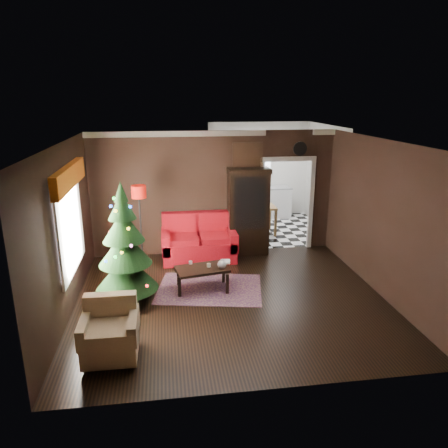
{
  "coord_description": "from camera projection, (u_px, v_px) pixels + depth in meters",
  "views": [
    {
      "loc": [
        -1.11,
        -6.86,
        3.52
      ],
      "look_at": [
        0.0,
        0.9,
        1.15
      ],
      "focal_mm": 34.05,
      "sensor_mm": 36.0,
      "label": 1
    }
  ],
  "objects": [
    {
      "name": "kitchen_counter",
      "position": [
        260.0,
        203.0,
        12.7
      ],
      "size": [
        1.8,
        0.6,
        0.9
      ],
      "primitive_type": "cube",
      "color": "silver",
      "rests_on": "ground"
    },
    {
      "name": "floor_lamp",
      "position": [
        141.0,
        231.0,
        8.84
      ],
      "size": [
        0.37,
        0.37,
        1.91
      ],
      "primitive_type": null,
      "rotation": [
        0.0,
        0.0,
        -0.15
      ],
      "color": "black",
      "rests_on": "ground"
    },
    {
      "name": "kitchen_table",
      "position": [
        261.0,
        220.0,
        11.26
      ],
      "size": [
        0.7,
        0.7,
        0.75
      ],
      "primitive_type": null,
      "color": "brown",
      "rests_on": "ground"
    },
    {
      "name": "book",
      "position": [
        221.0,
        256.0,
        8.16
      ],
      "size": [
        0.18,
        0.05,
        0.25
      ],
      "primitive_type": "imported",
      "rotation": [
        0.0,
        0.0,
        -0.15
      ],
      "color": "gray",
      "rests_on": "coffee_table"
    },
    {
      "name": "loveseat",
      "position": [
        199.0,
        238.0,
        9.41
      ],
      "size": [
        1.7,
        0.9,
        1.0
      ],
      "primitive_type": null,
      "color": "maroon",
      "rests_on": "ground"
    },
    {
      "name": "rug",
      "position": [
        210.0,
        289.0,
        8.07
      ],
      "size": [
        2.18,
        1.76,
        0.01
      ],
      "primitive_type": "cube",
      "rotation": [
        0.0,
        0.0,
        -0.2
      ],
      "color": "#604350",
      "rests_on": "ground"
    },
    {
      "name": "coffee_table",
      "position": [
        202.0,
        278.0,
        7.99
      ],
      "size": [
        1.05,
        0.75,
        0.43
      ],
      "primitive_type": null,
      "rotation": [
        0.0,
        0.0,
        0.2
      ],
      "color": "black",
      "rests_on": "rug"
    },
    {
      "name": "curio_cabinet",
      "position": [
        248.0,
        214.0,
        9.65
      ],
      "size": [
        0.9,
        0.45,
        1.9
      ],
      "primitive_type": null,
      "color": "black",
      "rests_on": "ground"
    },
    {
      "name": "wall_right",
      "position": [
        382.0,
        219.0,
        7.64
      ],
      "size": [
        0.0,
        5.5,
        5.5
      ],
      "primitive_type": "plane",
      "rotation": [
        1.57,
        0.0,
        -1.57
      ],
      "color": "black",
      "rests_on": "ground"
    },
    {
      "name": "wall_left",
      "position": [
        64.0,
        232.0,
        6.89
      ],
      "size": [
        0.0,
        5.5,
        5.5
      ],
      "primitive_type": "plane",
      "rotation": [
        1.57,
        0.0,
        1.57
      ],
      "color": "black",
      "rests_on": "ground"
    },
    {
      "name": "christmas_tree",
      "position": [
        125.0,
        245.0,
        7.34
      ],
      "size": [
        1.15,
        1.15,
        2.09
      ],
      "primitive_type": null,
      "rotation": [
        0.0,
        0.0,
        -0.05
      ],
      "color": "black",
      "rests_on": "ground"
    },
    {
      "name": "teapot",
      "position": [
        222.0,
        264.0,
        7.87
      ],
      "size": [
        0.21,
        0.21,
        0.18
      ],
      "primitive_type": null,
      "rotation": [
        0.0,
        0.0,
        0.14
      ],
      "color": "silver",
      "rests_on": "coffee_table"
    },
    {
      "name": "wall_clock",
      "position": [
        300.0,
        149.0,
        9.57
      ],
      "size": [
        0.32,
        0.32,
        0.06
      ],
      "primitive_type": "cylinder",
      "color": "white",
      "rests_on": "wall_back"
    },
    {
      "name": "ceiling",
      "position": [
        232.0,
        142.0,
        6.86
      ],
      "size": [
        5.5,
        5.5,
        0.0
      ],
      "primitive_type": "plane",
      "rotation": [
        3.14,
        0.0,
        0.0
      ],
      "color": "white",
      "rests_on": "ground"
    },
    {
      "name": "cup_b",
      "position": [
        209.0,
        265.0,
        7.97
      ],
      "size": [
        0.08,
        0.08,
        0.07
      ],
      "primitive_type": "cylinder",
      "rotation": [
        0.0,
        0.0,
        -0.12
      ],
      "color": "white",
      "rests_on": "coffee_table"
    },
    {
      "name": "wall_back",
      "position": [
        214.0,
        193.0,
        9.63
      ],
      "size": [
        5.5,
        0.0,
        5.5
      ],
      "primitive_type": "plane",
      "rotation": [
        1.57,
        0.0,
        0.0
      ],
      "color": "black",
      "rests_on": "ground"
    },
    {
      "name": "cup_a",
      "position": [
        191.0,
        262.0,
        8.11
      ],
      "size": [
        0.09,
        0.09,
        0.06
      ],
      "primitive_type": "cylinder",
      "rotation": [
        0.0,
        0.0,
        0.4
      ],
      "color": "white",
      "rests_on": "coffee_table"
    },
    {
      "name": "wall_front",
      "position": [
        266.0,
        288.0,
        4.9
      ],
      "size": [
        5.5,
        0.0,
        5.5
      ],
      "primitive_type": "plane",
      "rotation": [
        -1.57,
        0.0,
        0.0
      ],
      "color": "black",
      "rests_on": "ground"
    },
    {
      "name": "floor",
      "position": [
        231.0,
        299.0,
        7.67
      ],
      "size": [
        5.5,
        5.5,
        0.0
      ],
      "primitive_type": "plane",
      "color": "black",
      "rests_on": "ground"
    },
    {
      "name": "left_window",
      "position": [
        69.0,
        225.0,
        7.07
      ],
      "size": [
        0.05,
        1.6,
        1.4
      ],
      "primitive_type": "cube",
      "color": "white",
      "rests_on": "wall_left"
    },
    {
      "name": "kitchen_floor",
      "position": [
        269.0,
        229.0,
        11.69
      ],
      "size": [
        3.0,
        3.0,
        0.0
      ],
      "primitive_type": "plane",
      "color": "white",
      "rests_on": "ground"
    },
    {
      "name": "valance",
      "position": [
        69.0,
        177.0,
        6.84
      ],
      "size": [
        0.12,
        2.1,
        0.35
      ],
      "primitive_type": "cube",
      "color": "#A84C0F",
      "rests_on": "wall_left"
    },
    {
      "name": "kitchen_window",
      "position": [
        259.0,
        160.0,
        12.57
      ],
      "size": [
        0.7,
        0.06,
        0.7
      ],
      "primitive_type": "cube",
      "color": "white",
      "rests_on": "ground"
    },
    {
      "name": "doorway",
      "position": [
        286.0,
        206.0,
        9.97
      ],
      "size": [
        1.1,
        0.1,
        2.1
      ],
      "primitive_type": null,
      "color": "silver",
      "rests_on": "ground"
    },
    {
      "name": "armchair",
      "position": [
        110.0,
        329.0,
        5.81
      ],
      "size": [
        0.78,
        0.78,
        0.79
      ],
      "primitive_type": null,
      "rotation": [
        0.0,
        0.0,
        -0.01
      ],
      "color": "beige",
      "rests_on": "ground"
    },
    {
      "name": "painting",
      "position": [
        247.0,
        155.0,
        9.45
      ],
      "size": [
        0.62,
        0.05,
        0.52
      ],
      "primitive_type": "cube",
      "color": "#A66942",
      "rests_on": "wall_back"
    }
  ]
}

